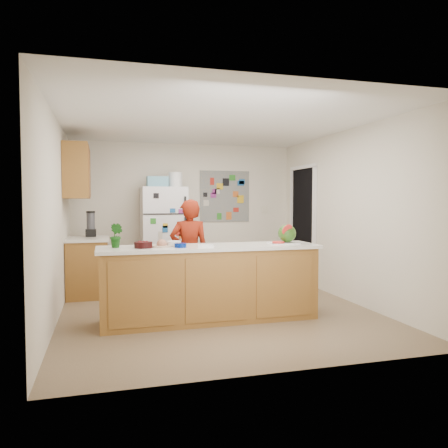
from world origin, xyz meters
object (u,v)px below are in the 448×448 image
object	(u,v)px
refrigerator	(163,237)
cherry_bowl	(143,245)
person	(189,253)
watermelon	(287,233)

from	to	relation	value
refrigerator	cherry_bowl	bearing A→B (deg)	-102.86
person	watermelon	size ratio (longest dim) A/B	6.43
refrigerator	watermelon	xyz separation A→B (m)	(1.27, -2.36, 0.20)
person	cherry_bowl	world-z (taller)	person
watermelon	person	bearing A→B (deg)	145.33
refrigerator	person	bearing A→B (deg)	-84.69
refrigerator	watermelon	distance (m)	2.69
refrigerator	watermelon	bearing A→B (deg)	-61.75
watermelon	refrigerator	bearing A→B (deg)	118.25
refrigerator	person	xyz separation A→B (m)	(0.15, -1.59, -0.11)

